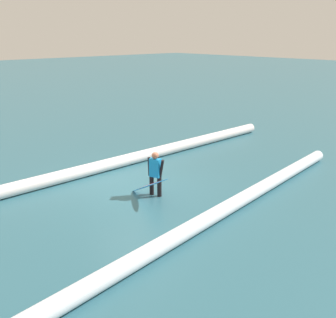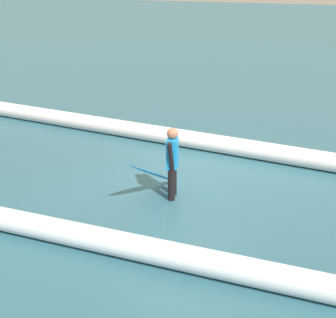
# 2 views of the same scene
# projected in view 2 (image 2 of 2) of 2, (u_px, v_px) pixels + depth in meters

# --- Properties ---
(ground_plane) EXTENTS (140.08, 140.08, 0.00)m
(ground_plane) POSITION_uv_depth(u_px,v_px,m) (185.00, 180.00, 11.01)
(ground_plane) COLOR #2D5F6E
(surfer) EXTENTS (0.30, 0.57, 1.43)m
(surfer) POSITION_uv_depth(u_px,v_px,m) (172.00, 159.00, 9.90)
(surfer) COLOR black
(surfer) RESTS_ON ground_plane
(surfboard) EXTENTS (0.29, 1.77, 0.98)m
(surfboard) POSITION_uv_depth(u_px,v_px,m) (154.00, 174.00, 10.06)
(surfboard) COLOR #268CE5
(surfboard) RESTS_ON ground_plane
(wave_crest_foreground) EXTENTS (21.37, 1.09, 0.44)m
(wave_crest_foreground) POSITION_uv_depth(u_px,v_px,m) (164.00, 135.00, 13.35)
(wave_crest_foreground) COLOR white
(wave_crest_foreground) RESTS_ON ground_plane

